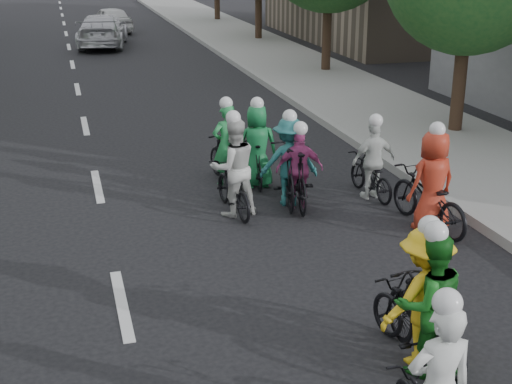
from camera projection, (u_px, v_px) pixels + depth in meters
name	position (u px, v px, depth m)	size (l,w,h in m)	color
ground	(122.00, 304.00, 9.47)	(120.00, 120.00, 0.00)	black
sidewalk_right	(368.00, 105.00, 20.54)	(4.00, 80.00, 0.15)	gray
curb_right	(305.00, 109.00, 20.05)	(0.18, 80.00, 0.18)	#999993
cyclist_1	(426.00, 314.00, 7.85)	(0.82, 1.78, 1.81)	black
cyclist_2	(421.00, 308.00, 8.01)	(1.17, 1.73, 1.80)	black
cyclist_3	(298.00, 174.00, 12.78)	(0.90, 1.86, 1.60)	black
cyclist_4	(430.00, 192.00, 11.76)	(0.97, 2.02, 1.86)	black
cyclist_5	(226.00, 153.00, 14.02)	(0.72, 1.63, 1.75)	black
cyclist_6	(233.00, 177.00, 12.41)	(0.89, 1.69, 1.87)	black
cyclist_7	(288.00, 167.00, 12.90)	(1.14, 1.92, 1.77)	black
cyclist_8	(372.00, 169.00, 13.26)	(0.89, 1.56, 1.62)	black
cyclist_9	(256.00, 153.00, 13.85)	(0.85, 1.51, 1.78)	black
follow_car_lead	(102.00, 31.00, 31.98)	(2.02, 4.98, 1.44)	silver
follow_car_trail	(111.00, 19.00, 37.07)	(1.56, 3.87, 1.32)	white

